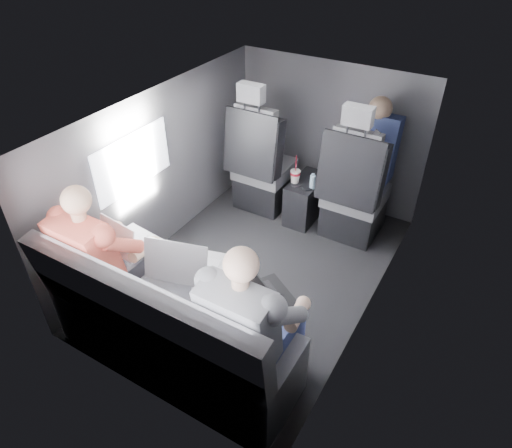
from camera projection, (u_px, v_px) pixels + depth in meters
The scene contains 20 objects.
floor at pixel (258, 271), 3.71m from camera, with size 2.60×2.60×0.00m, color black.
ceiling at pixel (258, 113), 2.91m from camera, with size 2.60×2.60×0.00m, color #B2B2AD.
panel_left at pixel (162, 170), 3.68m from camera, with size 0.02×2.60×1.35m, color #56565B.
panel_right at pixel (378, 240), 2.94m from camera, with size 0.02×2.60×1.35m, color #56565B.
panel_front at pixel (329, 135), 4.21m from camera, with size 1.80×0.02×1.35m, color #56565B.
panel_back at pixel (134, 318), 2.41m from camera, with size 1.80×0.02×1.35m, color #56565B.
side_window at pixel (133, 162), 3.33m from camera, with size 0.02×0.75×0.42m, color white.
seatbelt at pixel (352, 163), 3.52m from camera, with size 0.05×0.01×0.65m, color black.
front_seat_left at pixel (262, 170), 4.24m from camera, with size 0.52×0.58×1.26m.
front_seat_right at pixel (353, 196), 3.87m from camera, with size 0.52×0.58×1.26m.
center_console at pixel (306, 199), 4.20m from camera, with size 0.24×0.48×0.41m.
rear_bench at pixel (170, 334), 2.79m from camera, with size 1.60×0.57×0.92m.
soda_cup at pixel (295, 176), 4.01m from camera, with size 0.09×0.09×0.27m.
water_bottle at pixel (313, 182), 3.94m from camera, with size 0.05×0.05×0.14m.
laptop_white at pixel (129, 240), 3.02m from camera, with size 0.35×0.34×0.24m.
laptop_silver at pixel (188, 263), 2.82m from camera, with size 0.45×0.45×0.28m.
laptop_black at pixel (267, 298), 2.58m from camera, with size 0.41×0.45×0.24m.
passenger_rear_left at pixel (107, 257), 2.90m from camera, with size 0.48×0.61×1.19m.
passenger_rear_right at pixel (253, 323), 2.45m from camera, with size 0.49×0.61×1.20m.
passenger_front_right at pixel (373, 149), 3.83m from camera, with size 0.39×0.39×0.76m.
Camera 1 is at (1.39, -2.39, 2.50)m, focal length 32.00 mm.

